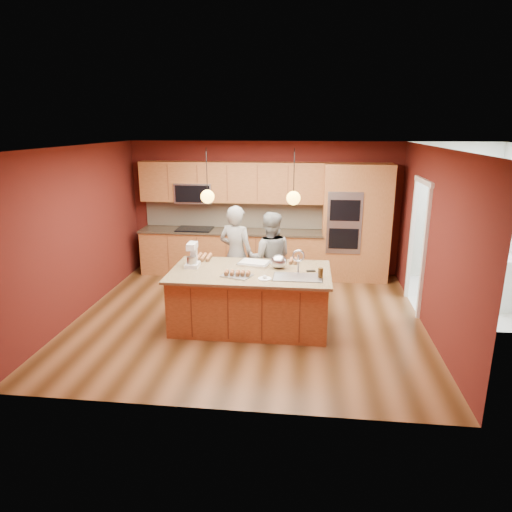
# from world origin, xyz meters

# --- Properties ---
(floor) EXTENTS (5.50, 5.50, 0.00)m
(floor) POSITION_xyz_m (0.00, 0.00, 0.00)
(floor) COLOR #452811
(floor) RESTS_ON ground
(ceiling) EXTENTS (5.50, 5.50, 0.00)m
(ceiling) POSITION_xyz_m (0.00, 0.00, 2.70)
(ceiling) COLOR white
(ceiling) RESTS_ON ground
(wall_back) EXTENTS (5.50, 0.00, 5.50)m
(wall_back) POSITION_xyz_m (0.00, 2.50, 1.35)
(wall_back) COLOR #501612
(wall_back) RESTS_ON ground
(wall_front) EXTENTS (5.50, 0.00, 5.50)m
(wall_front) POSITION_xyz_m (0.00, -2.50, 1.35)
(wall_front) COLOR #501612
(wall_front) RESTS_ON ground
(wall_left) EXTENTS (0.00, 5.00, 5.00)m
(wall_left) POSITION_xyz_m (-2.75, 0.00, 1.35)
(wall_left) COLOR #501612
(wall_left) RESTS_ON ground
(wall_right) EXTENTS (0.00, 5.00, 5.00)m
(wall_right) POSITION_xyz_m (2.75, 0.00, 1.35)
(wall_right) COLOR #501612
(wall_right) RESTS_ON ground
(cabinet_run) EXTENTS (3.74, 0.64, 2.30)m
(cabinet_run) POSITION_xyz_m (-0.68, 2.25, 0.98)
(cabinet_run) COLOR brown
(cabinet_run) RESTS_ON floor
(oven_column) EXTENTS (1.30, 0.62, 2.30)m
(oven_column) POSITION_xyz_m (1.85, 2.19, 1.15)
(oven_column) COLOR brown
(oven_column) RESTS_ON floor
(doorway_trim) EXTENTS (0.08, 1.11, 2.20)m
(doorway_trim) POSITION_xyz_m (2.73, 0.80, 1.05)
(doorway_trim) COLOR white
(doorway_trim) RESTS_ON wall_right
(pendant_left) EXTENTS (0.20, 0.20, 0.80)m
(pendant_left) POSITION_xyz_m (-0.56, -0.26, 2.00)
(pendant_left) COLOR black
(pendant_left) RESTS_ON ceiling
(pendant_right) EXTENTS (0.20, 0.20, 0.80)m
(pendant_right) POSITION_xyz_m (0.69, -0.26, 2.00)
(pendant_right) COLOR black
(pendant_right) RESTS_ON ceiling
(island) EXTENTS (2.41, 1.35, 1.27)m
(island) POSITION_xyz_m (0.08, -0.27, 0.45)
(island) COLOR brown
(island) RESTS_ON floor
(person_left) EXTENTS (0.73, 0.59, 1.72)m
(person_left) POSITION_xyz_m (-0.30, 0.66, 0.86)
(person_left) COLOR black
(person_left) RESTS_ON floor
(person_right) EXTENTS (0.82, 0.66, 1.62)m
(person_right) POSITION_xyz_m (0.28, 0.66, 0.81)
(person_right) COLOR slate
(person_right) RESTS_ON floor
(stand_mixer) EXTENTS (0.20, 0.28, 0.38)m
(stand_mixer) POSITION_xyz_m (-0.85, -0.16, 1.05)
(stand_mixer) COLOR white
(stand_mixer) RESTS_ON island
(sheet_cake) EXTENTS (0.55, 0.45, 0.05)m
(sheet_cake) POSITION_xyz_m (0.09, 0.06, 0.91)
(sheet_cake) COLOR silver
(sheet_cake) RESTS_ON island
(cooling_rack) EXTENTS (0.49, 0.42, 0.02)m
(cooling_rack) POSITION_xyz_m (-0.10, -0.55, 0.90)
(cooling_rack) COLOR #A6A8AE
(cooling_rack) RESTS_ON island
(mixing_bowl) EXTENTS (0.26, 0.26, 0.22)m
(mixing_bowl) POSITION_xyz_m (0.48, -0.08, 0.99)
(mixing_bowl) COLOR silver
(mixing_bowl) RESTS_ON island
(plate) EXTENTS (0.20, 0.20, 0.01)m
(plate) POSITION_xyz_m (0.32, -0.64, 0.90)
(plate) COLOR white
(plate) RESTS_ON island
(tumbler) EXTENTS (0.07, 0.07, 0.15)m
(tumbler) POSITION_xyz_m (1.11, -0.49, 0.96)
(tumbler) COLOR #39240C
(tumbler) RESTS_ON island
(phone) EXTENTS (0.15, 0.10, 0.01)m
(phone) POSITION_xyz_m (0.97, -0.19, 0.89)
(phone) COLOR black
(phone) RESTS_ON island
(cupcakes_left) EXTENTS (0.25, 0.34, 0.08)m
(cupcakes_left) POSITION_xyz_m (-0.77, 0.25, 0.93)
(cupcakes_left) COLOR #BB7041
(cupcakes_left) RESTS_ON island
(cupcakes_rack) EXTENTS (0.40, 0.16, 0.07)m
(cupcakes_rack) POSITION_xyz_m (-0.09, -0.55, 0.94)
(cupcakes_rack) COLOR #BB7041
(cupcakes_rack) RESTS_ON island
(cupcakes_right) EXTENTS (0.16, 0.23, 0.07)m
(cupcakes_right) POSITION_xyz_m (0.70, 0.21, 0.92)
(cupcakes_right) COLOR #BB7041
(cupcakes_right) RESTS_ON island
(washer) EXTENTS (0.61, 0.63, 0.88)m
(washer) POSITION_xyz_m (4.22, 0.94, 0.44)
(washer) COLOR white
(washer) RESTS_ON floor
(dryer) EXTENTS (0.77, 0.78, 1.07)m
(dryer) POSITION_xyz_m (4.18, 1.60, 0.53)
(dryer) COLOR white
(dryer) RESTS_ON floor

